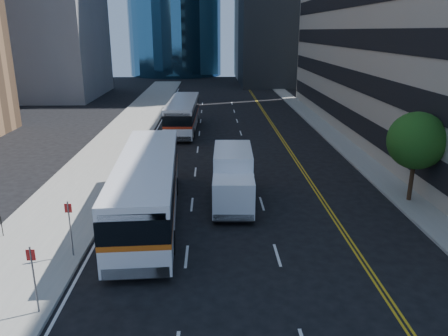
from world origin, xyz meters
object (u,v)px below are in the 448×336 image
street_tree (417,141)px  bus_rear (183,114)px  box_truck (233,177)px  bus_front (148,186)px

street_tree → bus_rear: size_ratio=0.43×
street_tree → bus_rear: 24.06m
street_tree → bus_rear: street_tree is taller
bus_rear → box_truck: 19.66m
bus_rear → box_truck: bearing=-76.9°
bus_front → box_truck: size_ratio=2.06×
street_tree → bus_front: bearing=-172.5°
street_tree → bus_front: street_tree is taller
street_tree → box_truck: (-10.16, 0.14, -2.06)m
box_truck → street_tree: bearing=1.4°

